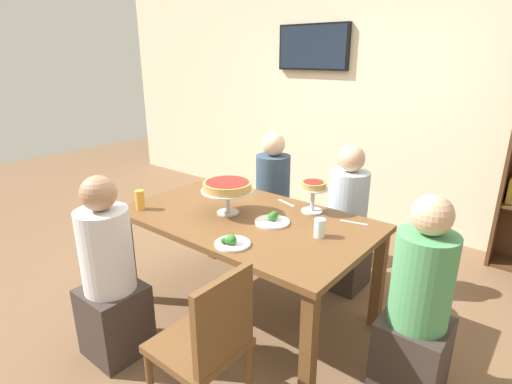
# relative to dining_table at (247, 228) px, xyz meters

# --- Properties ---
(ground_plane) EXTENTS (12.00, 12.00, 0.00)m
(ground_plane) POSITION_rel_dining_table_xyz_m (0.00, 0.00, -0.66)
(ground_plane) COLOR brown
(rear_partition) EXTENTS (8.00, 0.12, 2.80)m
(rear_partition) POSITION_rel_dining_table_xyz_m (0.00, 2.20, 0.74)
(rear_partition) COLOR beige
(rear_partition) RESTS_ON ground_plane
(dining_table) EXTENTS (1.68, 0.99, 0.74)m
(dining_table) POSITION_rel_dining_table_xyz_m (0.00, 0.00, 0.00)
(dining_table) COLOR brown
(dining_table) RESTS_ON ground_plane
(television) EXTENTS (0.87, 0.05, 0.48)m
(television) POSITION_rel_dining_table_xyz_m (-0.83, 2.11, 1.20)
(television) COLOR black
(diner_near_left) EXTENTS (0.34, 0.34, 1.15)m
(diner_near_left) POSITION_rel_dining_table_xyz_m (-0.36, -0.83, -0.17)
(diner_near_left) COLOR #382D28
(diner_near_left) RESTS_ON ground_plane
(diner_far_right) EXTENTS (0.34, 0.34, 1.15)m
(diner_far_right) POSITION_rel_dining_table_xyz_m (0.36, 0.77, -0.17)
(diner_far_right) COLOR #382D28
(diner_far_right) RESTS_ON ground_plane
(diner_head_east) EXTENTS (0.34, 0.34, 1.15)m
(diner_head_east) POSITION_rel_dining_table_xyz_m (1.16, -0.00, -0.17)
(diner_head_east) COLOR #382D28
(diner_head_east) RESTS_ON ground_plane
(diner_far_left) EXTENTS (0.34, 0.34, 1.15)m
(diner_far_left) POSITION_rel_dining_table_xyz_m (-0.39, 0.81, -0.17)
(diner_far_left) COLOR #382D28
(diner_far_left) RESTS_ON ground_plane
(chair_near_right) EXTENTS (0.40, 0.40, 0.87)m
(chair_near_right) POSITION_rel_dining_table_xyz_m (0.46, -0.82, -0.17)
(chair_near_right) COLOR brown
(chair_near_right) RESTS_ON ground_plane
(deep_dish_pizza_stand) EXTENTS (0.36, 0.36, 0.23)m
(deep_dish_pizza_stand) POSITION_rel_dining_table_xyz_m (-0.14, -0.03, 0.27)
(deep_dish_pizza_stand) COLOR silver
(deep_dish_pizza_stand) RESTS_ON dining_table
(personal_pizza_stand) EXTENTS (0.20, 0.20, 0.22)m
(personal_pizza_stand) POSITION_rel_dining_table_xyz_m (0.29, 0.36, 0.24)
(personal_pizza_stand) COLOR silver
(personal_pizza_stand) RESTS_ON dining_table
(salad_plate_near_diner) EXTENTS (0.21, 0.21, 0.07)m
(salad_plate_near_diner) POSITION_rel_dining_table_xyz_m (0.21, -0.38, 0.10)
(salad_plate_near_diner) COLOR white
(salad_plate_near_diner) RESTS_ON dining_table
(salad_plate_far_diner) EXTENTS (0.23, 0.23, 0.07)m
(salad_plate_far_diner) POSITION_rel_dining_table_xyz_m (0.19, 0.03, 0.10)
(salad_plate_far_diner) COLOR white
(salad_plate_far_diner) RESTS_ON dining_table
(beer_glass_amber_tall) EXTENTS (0.07, 0.07, 0.14)m
(beer_glass_amber_tall) POSITION_rel_dining_table_xyz_m (-0.67, -0.36, 0.15)
(beer_glass_amber_tall) COLOR gold
(beer_glass_amber_tall) RESTS_ON dining_table
(water_glass_clear_near) EXTENTS (0.07, 0.07, 0.11)m
(water_glass_clear_near) POSITION_rel_dining_table_xyz_m (0.54, 0.04, 0.14)
(water_glass_clear_near) COLOR white
(water_glass_clear_near) RESTS_ON dining_table
(cutlery_fork_near) EXTENTS (0.18, 0.06, 0.00)m
(cutlery_fork_near) POSITION_rel_dining_table_xyz_m (0.61, 0.36, 0.09)
(cutlery_fork_near) COLOR silver
(cutlery_fork_near) RESTS_ON dining_table
(cutlery_knife_near) EXTENTS (0.18, 0.07, 0.00)m
(cutlery_knife_near) POSITION_rel_dining_table_xyz_m (0.06, 0.39, 0.09)
(cutlery_knife_near) COLOR silver
(cutlery_knife_near) RESTS_ON dining_table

